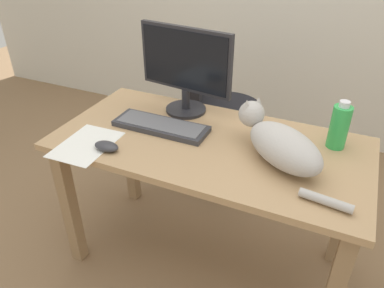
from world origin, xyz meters
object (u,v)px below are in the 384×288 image
office_chair (217,124)px  monitor (185,67)px  keyboard (161,126)px  cat (280,143)px  computer_mouse (106,146)px  water_bottle (339,126)px

office_chair → monitor: 0.71m
monitor → keyboard: (-0.03, -0.21, -0.21)m
cat → monitor: bearing=154.8°
monitor → cat: monitor is taller
keyboard → cat: cat is taller
office_chair → monitor: monitor is taller
keyboard → computer_mouse: bearing=-114.7°
office_chair → keyboard: office_chair is taller
monitor → cat: 0.60m
computer_mouse → water_bottle: 0.96m
office_chair → computer_mouse: size_ratio=8.66×
water_bottle → computer_mouse: bearing=-153.7°
monitor → water_bottle: monitor is taller
monitor → keyboard: bearing=-97.2°
cat → office_chair: bearing=126.2°
office_chair → water_bottle: size_ratio=4.56×
computer_mouse → keyboard: bearing=65.3°
monitor → water_bottle: size_ratio=2.29×
office_chair → monitor: bearing=-90.0°
computer_mouse → cat: bearing=18.0°
monitor → cat: size_ratio=0.95×
office_chair → monitor: size_ratio=1.99×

